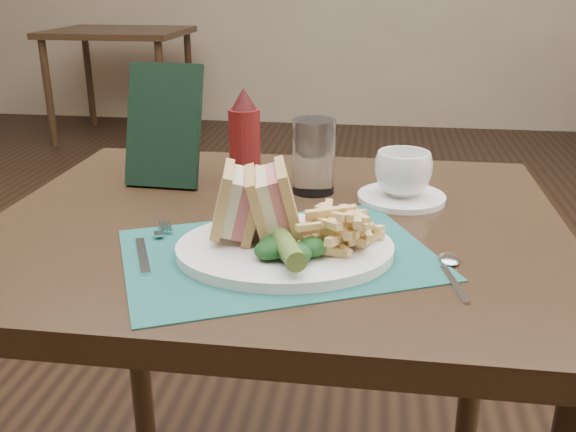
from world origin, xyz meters
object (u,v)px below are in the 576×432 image
object	(u,v)px
table_main	(278,412)
sandwich_half_b	(258,202)
plate	(285,249)
drinking_glass	(314,156)
placemat	(278,254)
coffee_cup	(403,173)
ketchup_bottle	(245,142)
table_bg_left	(122,85)
saucer	(401,197)
check_presenter	(164,126)
sandwich_half_a	(223,202)

from	to	relation	value
table_main	sandwich_half_b	xyz separation A→B (m)	(-0.01, -0.12, 0.44)
plate	sandwich_half_b	world-z (taller)	sandwich_half_b
sandwich_half_b	drinking_glass	bearing A→B (deg)	67.58
sandwich_half_b	placemat	bearing A→B (deg)	-41.13
plate	sandwich_half_b	distance (m)	0.07
table_main	placemat	world-z (taller)	placemat
sandwich_half_b	coffee_cup	distance (m)	0.31
drinking_glass	ketchup_bottle	world-z (taller)	ketchup_bottle
ketchup_bottle	sandwich_half_b	bearing A→B (deg)	-73.98
table_bg_left	saucer	bearing A→B (deg)	-60.59
placemat	coffee_cup	distance (m)	0.31
placemat	coffee_cup	size ratio (longest dim) A/B	4.31
plate	check_presenter	distance (m)	0.41
coffee_cup	placemat	bearing A→B (deg)	-124.43
sandwich_half_b	saucer	world-z (taller)	sandwich_half_b
placemat	plate	size ratio (longest dim) A/B	1.39
placemat	table_bg_left	bearing A→B (deg)	115.31
saucer	check_presenter	size ratio (longest dim) A/B	0.68
sandwich_half_a	check_presenter	xyz separation A→B (m)	(-0.17, 0.27, 0.04)
coffee_cup	check_presenter	distance (m)	0.43
placemat	sandwich_half_a	distance (m)	0.11
coffee_cup	ketchup_bottle	size ratio (longest dim) A/B	0.52
sandwich_half_b	ketchup_bottle	bearing A→B (deg)	94.28
table_main	placemat	distance (m)	0.40
table_bg_left	coffee_cup	xyz separation A→B (m)	(1.83, -3.25, 0.42)
drinking_glass	sandwich_half_a	bearing A→B (deg)	-111.01
table_main	saucer	size ratio (longest dim) A/B	6.00
table_main	drinking_glass	bearing A→B (deg)	72.48
coffee_cup	ketchup_bottle	bearing A→B (deg)	-179.56
coffee_cup	drinking_glass	bearing A→B (deg)	170.92
table_main	sandwich_half_a	size ratio (longest dim) A/B	9.09
drinking_glass	check_presenter	world-z (taller)	check_presenter
table_bg_left	drinking_glass	world-z (taller)	drinking_glass
plate	saucer	size ratio (longest dim) A/B	2.00
saucer	check_presenter	xyz separation A→B (m)	(-0.43, 0.04, 0.10)
table_main	sandwich_half_a	distance (m)	0.46
table_main	coffee_cup	bearing A→B (deg)	30.03
table_bg_left	coffee_cup	size ratio (longest dim) A/B	9.33
drinking_glass	check_presenter	distance (m)	0.28
table_bg_left	saucer	xyz separation A→B (m)	(1.83, -3.25, 0.38)
saucer	coffee_cup	world-z (taller)	coffee_cup
ketchup_bottle	check_presenter	bearing A→B (deg)	165.58
table_main	check_presenter	xyz separation A→B (m)	(-0.23, 0.15, 0.48)
plate	sandwich_half_b	size ratio (longest dim) A/B	2.87
plate	coffee_cup	distance (m)	0.31
table_bg_left	sandwich_half_a	xyz separation A→B (m)	(1.58, -3.48, 0.44)
drinking_glass	coffee_cup	bearing A→B (deg)	-9.08
sandwich_half_a	plate	bearing A→B (deg)	-22.42
plate	drinking_glass	xyz separation A→B (m)	(0.01, 0.28, 0.06)
saucer	coffee_cup	size ratio (longest dim) A/B	1.55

